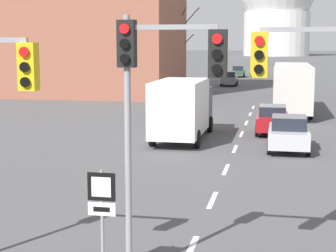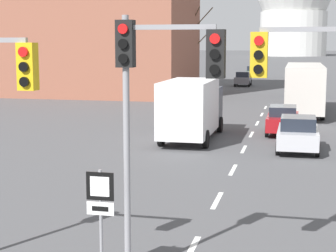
% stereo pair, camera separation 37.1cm
% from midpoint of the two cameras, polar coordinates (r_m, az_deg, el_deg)
% --- Properties ---
extents(lane_stripe_1, '(0.16, 2.00, 0.01)m').
position_cam_midpoint_polar(lane_stripe_1, '(13.97, 1.52, -12.48)').
color(lane_stripe_1, silver).
rests_on(lane_stripe_1, ground_plane).
extents(lane_stripe_2, '(0.16, 2.00, 0.01)m').
position_cam_midpoint_polar(lane_stripe_2, '(18.20, 3.96, -7.50)').
color(lane_stripe_2, silver).
rests_on(lane_stripe_2, ground_plane).
extents(lane_stripe_3, '(0.16, 2.00, 0.01)m').
position_cam_midpoint_polar(lane_stripe_3, '(22.53, 5.44, -4.41)').
color(lane_stripe_3, silver).
rests_on(lane_stripe_3, ground_plane).
extents(lane_stripe_4, '(0.16, 2.00, 0.01)m').
position_cam_midpoint_polar(lane_stripe_4, '(26.92, 6.43, -2.31)').
color(lane_stripe_4, silver).
rests_on(lane_stripe_4, ground_plane).
extents(lane_stripe_5, '(0.16, 2.00, 0.01)m').
position_cam_midpoint_polar(lane_stripe_5, '(31.34, 7.14, -0.81)').
color(lane_stripe_5, silver).
rests_on(lane_stripe_5, ground_plane).
extents(lane_stripe_6, '(0.16, 2.00, 0.01)m').
position_cam_midpoint_polar(lane_stripe_6, '(35.78, 7.67, 0.32)').
color(lane_stripe_6, silver).
rests_on(lane_stripe_6, ground_plane).
extents(lane_stripe_7, '(0.16, 2.00, 0.01)m').
position_cam_midpoint_polar(lane_stripe_7, '(40.23, 8.09, 1.20)').
color(lane_stripe_7, silver).
rests_on(lane_stripe_7, ground_plane).
extents(lane_stripe_8, '(0.16, 2.00, 0.01)m').
position_cam_midpoint_polar(lane_stripe_8, '(44.70, 8.42, 1.91)').
color(lane_stripe_8, silver).
rests_on(lane_stripe_8, ground_plane).
extents(traffic_signal_centre_tall, '(2.22, 0.34, 5.55)m').
position_cam_midpoint_polar(traffic_signal_centre_tall, '(11.45, -2.05, 4.56)').
color(traffic_signal_centre_tall, gray).
rests_on(traffic_signal_centre_tall, ground_plane).
extents(traffic_signal_near_right, '(2.40, 0.34, 5.52)m').
position_cam_midpoint_polar(traffic_signal_near_right, '(12.19, 14.71, 4.44)').
color(traffic_signal_near_right, gray).
rests_on(traffic_signal_near_right, ground_plane).
extents(route_sign_post, '(0.60, 0.08, 2.37)m').
position_cam_midpoint_polar(route_sign_post, '(11.95, -7.63, -8.05)').
color(route_sign_post, gray).
rests_on(route_sign_post, ground_plane).
extents(sedan_near_left, '(1.75, 4.07, 1.59)m').
position_cam_midpoint_polar(sedan_near_left, '(31.66, 10.23, 0.70)').
color(sedan_near_left, maroon).
rests_on(sedan_near_left, ground_plane).
extents(sedan_near_right, '(1.87, 4.19, 1.62)m').
position_cam_midpoint_polar(sedan_near_right, '(54.62, 12.24, 3.82)').
color(sedan_near_right, navy).
rests_on(sedan_near_right, ground_plane).
extents(sedan_mid_centre, '(1.92, 4.07, 1.65)m').
position_cam_midpoint_polar(sedan_mid_centre, '(84.98, 11.24, 5.43)').
color(sedan_mid_centre, black).
rests_on(sedan_mid_centre, ground_plane).
extents(sedan_far_left, '(1.86, 3.88, 1.68)m').
position_cam_midpoint_polar(sedan_far_left, '(84.61, 7.02, 5.52)').
color(sedan_far_left, '#2D4C33').
rests_on(sedan_far_left, ground_plane).
extents(sedan_far_right, '(1.91, 3.89, 1.65)m').
position_cam_midpoint_polar(sedan_far_right, '(26.77, 11.77, -0.71)').
color(sedan_far_right, '#B7B7BC').
rests_on(sedan_far_right, ground_plane).
extents(sedan_distant_centre, '(1.83, 3.97, 1.70)m').
position_cam_midpoint_polar(sedan_distant_centre, '(66.93, 6.09, 4.82)').
color(sedan_distant_centre, slate).
rests_on(sedan_distant_centre, ground_plane).
extents(city_bus, '(2.66, 10.80, 3.48)m').
position_cam_midpoint_polar(city_bus, '(41.13, 12.23, 4.11)').
color(city_bus, beige).
rests_on(city_bus, ground_plane).
extents(delivery_truck, '(2.44, 7.20, 3.14)m').
position_cam_midpoint_polar(delivery_truck, '(29.12, 1.13, 1.92)').
color(delivery_truck, '#333842').
rests_on(delivery_truck, ground_plane).
extents(bare_tree_left_near, '(1.91, 4.58, 8.61)m').
position_cam_midpoint_polar(bare_tree_left_near, '(63.97, 0.30, 7.69)').
color(bare_tree_left_near, brown).
rests_on(bare_tree_left_near, ground_plane).
extents(bare_tree_left_far, '(3.50, 4.57, 8.74)m').
position_cam_midpoint_polar(bare_tree_left_far, '(59.65, 0.59, 7.64)').
color(bare_tree_left_far, brown).
rests_on(bare_tree_left_far, ground_plane).
extents(capitol_dome, '(29.23, 29.23, 41.28)m').
position_cam_midpoint_polar(capitol_dome, '(234.23, 11.00, 11.94)').
color(capitol_dome, silver).
rests_on(capitol_dome, ground_plane).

